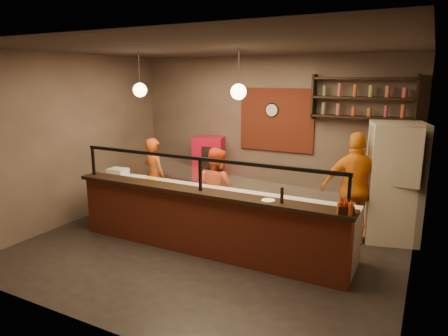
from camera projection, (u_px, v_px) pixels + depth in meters
The scene contains 29 objects.
floor at pixel (211, 247), 6.66m from camera, with size 6.00×6.00×0.00m, color black.
ceiling at pixel (209, 48), 5.95m from camera, with size 6.00×6.00×0.00m, color #3A322C.
wall_back at pixel (268, 133), 8.47m from camera, with size 6.00×6.00×0.00m, color #6B5D4F.
wall_left at pixel (74, 140), 7.65m from camera, with size 5.00×5.00×0.00m, color #6B5D4F.
wall_right at pixel (420, 174), 4.95m from camera, with size 5.00×5.00×0.00m, color #6B5D4F.
wall_front at pixel (91, 193), 4.14m from camera, with size 6.00×6.00×0.00m, color #6B5D4F.
brick_patch at pixel (276, 120), 8.28m from camera, with size 1.60×0.04×1.30m, color maroon.
service_counter at pixel (201, 225), 6.29m from camera, with size 4.60×0.25×1.00m, color maroon.
counter_ledge at pixel (201, 192), 6.17m from camera, with size 4.70×0.37×0.06m, color black.
worktop_cabinet at pixel (216, 219), 6.74m from camera, with size 4.60×0.75×0.85m, color gray.
worktop at pixel (216, 194), 6.64m from camera, with size 4.60×0.75×0.05m, color beige.
sneeze_guard at pixel (200, 171), 6.09m from camera, with size 4.50×0.05×0.52m.
wall_shelving at pixel (362, 98), 7.28m from camera, with size 1.84×0.28×0.85m.
wall_clock at pixel (272, 110), 8.27m from camera, with size 0.30×0.30×0.04m, color black.
pendant_left at pixel (140, 90), 6.94m from camera, with size 0.24×0.24×0.77m.
pendant_right at pixel (239, 92), 6.08m from camera, with size 0.24×0.24×0.77m.
cook_left at pixel (154, 175), 8.27m from camera, with size 0.57×0.37×1.56m, color #D34F13.
cook_mid at pixel (216, 189), 7.32m from camera, with size 0.74×0.58×1.53m, color red.
cook_right at pixel (356, 188), 6.67m from camera, with size 1.11×0.46×1.90m, color orange.
fridge at pixel (394, 182), 6.78m from camera, with size 0.85×0.79×2.04m, color beige.
red_cooler at pixel (209, 170), 8.91m from camera, with size 0.64×0.58×1.48m, color #AF0B28.
pizza_dough at pixel (235, 196), 6.41m from camera, with size 0.48×0.48×0.01m, color #EDE1C9.
prep_tub_a at pixel (120, 173), 7.65m from camera, with size 0.30×0.24×0.15m, color white.
prep_tub_b at pixel (118, 173), 7.60m from camera, with size 0.34×0.27×0.17m, color white.
prep_tub_c at pixel (136, 180), 7.12m from camera, with size 0.29×0.24×0.15m, color white.
rolling_pin at pixel (146, 178), 7.46m from camera, with size 0.06×0.06×0.34m, color yellow.
condiment_caddy at pixel (346, 209), 5.11m from camera, with size 0.20×0.16×0.11m, color black.
pepper_mill at pixel (282, 195), 5.53m from camera, with size 0.05×0.05×0.22m, color black.
small_plate at pixel (268, 200), 5.64m from camera, with size 0.19×0.19×0.01m, color white.
Camera 1 is at (3.06, -5.40, 2.77)m, focal length 32.00 mm.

